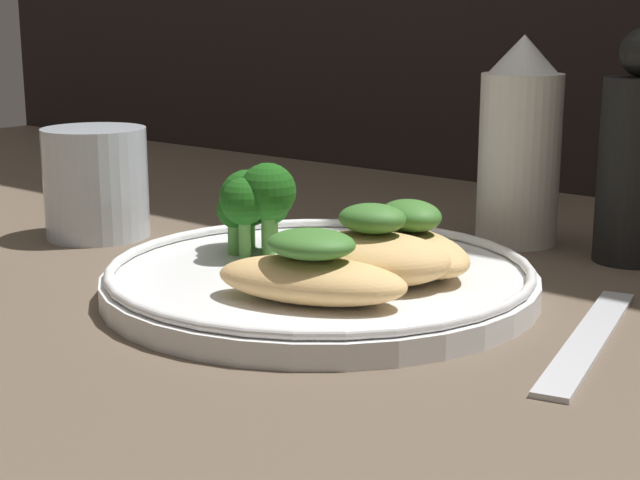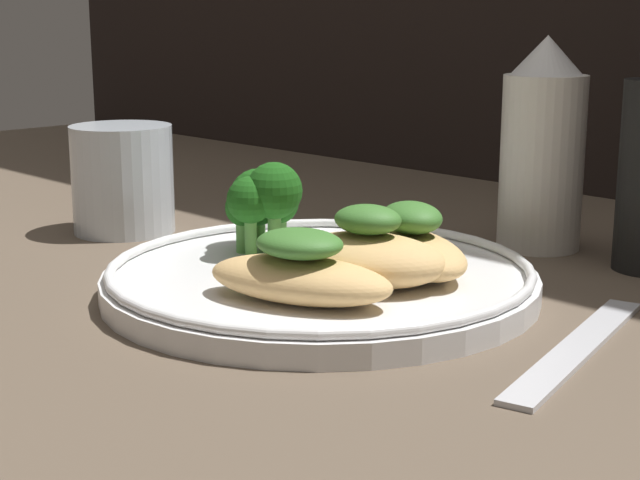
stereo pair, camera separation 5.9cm
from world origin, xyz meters
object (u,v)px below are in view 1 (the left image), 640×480
Objects in this scene: sauce_bottle at (520,145)px; pepper_grinder at (636,160)px; plate at (320,279)px; broccoli_bunch at (254,201)px; drinking_glass at (96,183)px.

pepper_grinder is (8.72, 0.00, -0.22)cm from sauce_bottle.
plate is 1.68× the size of pepper_grinder.
plate is at bearing -97.49° from sauce_bottle.
plate is 23.53cm from pepper_grinder.
drinking_glass reaches higher than broccoli_bunch.
broccoli_bunch is 25.82cm from pepper_grinder.
sauce_bottle is at bearing 35.76° from drinking_glass.
drinking_glass is at bearing 176.80° from plate.
sauce_bottle reaches higher than broccoli_bunch.
plate is 7.39cm from broccoli_bunch.
sauce_bottle is 8.72cm from pepper_grinder.
drinking_glass is at bearing 178.61° from broccoli_bunch.
plate is 3.19× the size of drinking_glass.
broccoli_bunch is at bearing 171.94° from plate.
pepper_grinder is at bearing 28.25° from drinking_glass.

